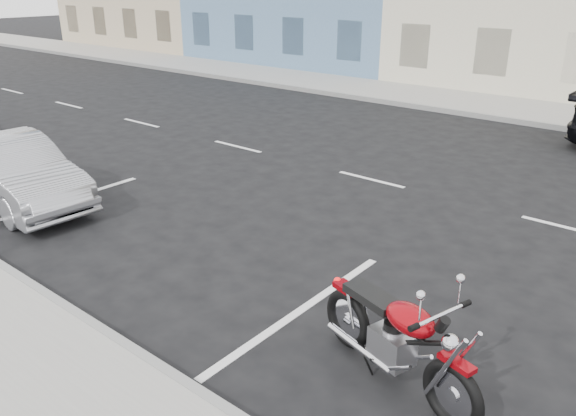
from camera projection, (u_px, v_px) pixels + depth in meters
The scene contains 5 objects.
ground at pixel (459, 201), 10.90m from camera, with size 120.00×120.00×0.00m, color black.
sidewalk_far at pixel (428, 97), 20.03m from camera, with size 80.00×3.40×0.15m, color gray.
curb_far at pixel (405, 105), 18.81m from camera, with size 80.00×0.12×0.16m, color gray.
motorcycle at pixel (457, 383), 5.25m from camera, with size 2.20×0.95×1.13m.
sedan_silver at pixel (14, 172), 10.56m from camera, with size 1.36×3.89×1.28m, color #919398.
Camera 1 is at (3.85, -9.95, 4.03)m, focal length 35.00 mm.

